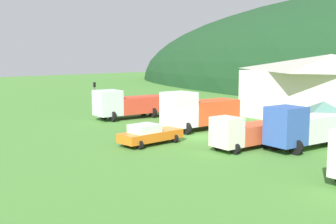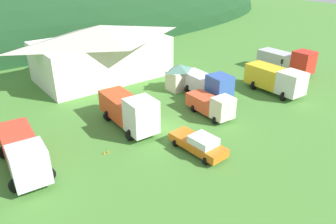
{
  "view_description": "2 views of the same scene",
  "coord_description": "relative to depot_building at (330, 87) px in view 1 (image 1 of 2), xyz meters",
  "views": [
    {
      "loc": [
        26.79,
        -25.51,
        7.25
      ],
      "look_at": [
        -2.28,
        -1.38,
        2.05
      ],
      "focal_mm": 47.15,
      "sensor_mm": 36.0,
      "label": 1
    },
    {
      "loc": [
        -16.45,
        -21.65,
        15.04
      ],
      "look_at": [
        0.78,
        0.61,
        1.32
      ],
      "focal_mm": 34.51,
      "sensor_mm": 36.0,
      "label": 2
    }
  ],
  "objects": [
    {
      "name": "traffic_cone_mid_row",
      "position": [
        -9.01,
        -17.17,
        -3.6
      ],
      "size": [
        0.36,
        0.36,
        0.48
      ],
      "primitive_type": "cone",
      "color": "orange",
      "rests_on": "ground"
    },
    {
      "name": "traffic_light_west",
      "position": [
        -20.26,
        -16.26,
        -1.3
      ],
      "size": [
        0.2,
        0.32,
        3.7
      ],
      "color": "#4C4C51",
      "rests_on": "ground"
    },
    {
      "name": "tow_truck_silver",
      "position": [
        -14.78,
        -15.43,
        -1.99
      ],
      "size": [
        3.65,
        8.44,
        3.21
      ],
      "rotation": [
        0.0,
        0.0,
        -1.65
      ],
      "color": "silver",
      "rests_on": "ground"
    },
    {
      "name": "heavy_rig_white",
      "position": [
        -4.75,
        -14.51,
        -1.77
      ],
      "size": [
        3.52,
        7.86,
        3.66
      ],
      "rotation": [
        0.0,
        0.0,
        -1.62
      ],
      "color": "white",
      "rests_on": "ground"
    },
    {
      "name": "light_truck_cream",
      "position": [
        3.21,
        -17.51,
        -2.35
      ],
      "size": [
        2.68,
        5.58,
        2.56
      ],
      "rotation": [
        0.0,
        0.0,
        -1.61
      ],
      "color": "beige",
      "rests_on": "ground"
    },
    {
      "name": "play_shed_cream",
      "position": [
        5.22,
        -9.78,
        -1.94
      ],
      "size": [
        2.98,
        2.2,
        3.23
      ],
      "color": "beige",
      "rests_on": "ground"
    },
    {
      "name": "traffic_cone_near_pickup",
      "position": [
        -8.64,
        -17.16,
        -3.6
      ],
      "size": [
        0.36,
        0.36,
        0.46
      ],
      "primitive_type": "cone",
      "color": "orange",
      "rests_on": "ground"
    },
    {
      "name": "ground_plane",
      "position": [
        -2.26,
        -16.82,
        -3.6
      ],
      "size": [
        200.0,
        200.0,
        0.0
      ],
      "primitive_type": "plane",
      "color": "#477F33"
    },
    {
      "name": "service_pickup_orange",
      "position": [
        -2.52,
        -21.77,
        -2.77
      ],
      "size": [
        2.53,
        5.39,
        1.66
      ],
      "rotation": [
        0.0,
        0.0,
        -1.52
      ],
      "color": "orange",
      "rests_on": "ground"
    },
    {
      "name": "box_truck_blue",
      "position": [
        6.08,
        -13.92,
        -1.91
      ],
      "size": [
        3.37,
        7.36,
        3.33
      ],
      "rotation": [
        0.0,
        0.0,
        -1.65
      ],
      "color": "#3356AD",
      "rests_on": "ground"
    },
    {
      "name": "depot_building",
      "position": [
        0.0,
        0.0,
        0.0
      ],
      "size": [
        17.94,
        10.3,
        6.99
      ],
      "color": "white",
      "rests_on": "ground"
    }
  ]
}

